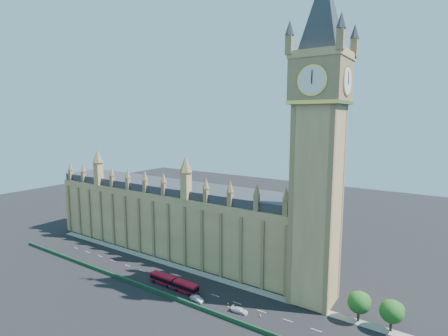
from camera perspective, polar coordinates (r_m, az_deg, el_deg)
The scene contains 15 objects.
ground at distance 121.32m, azimuth -6.32°, elevation -18.50°, with size 400.00×400.00×0.00m, color black.
palace_westminster at distance 147.20m, azimuth -8.38°, elevation -7.89°, with size 120.00×20.00×28.00m.
elizabeth_tower at distance 101.87m, azimuth 15.35°, elevation 8.00°, with size 20.59×20.59×105.00m.
bridge_parapet at distance 115.10m, azimuth -9.39°, elevation -19.78°, with size 160.00×0.60×1.20m, color #1E4C2D.
kerb_north at distance 127.95m, azimuth -3.46°, elevation -16.95°, with size 160.00×3.00×0.16m, color gray.
tree_east_near at distance 106.23m, azimuth 21.32°, elevation -19.71°, with size 6.00×6.00×8.50m.
tree_east_far at distance 105.16m, azimuth 25.86°, elevation -20.28°, with size 6.00×6.00×8.50m.
red_bus at distance 119.46m, azimuth -8.23°, elevation -18.07°, with size 18.99×3.38×3.22m.
car_grey at distance 118.83m, azimuth -7.99°, elevation -18.71°, with size 1.83×4.56×1.55m, color #42464A.
car_silver at distance 111.78m, azimuth -4.45°, elevation -20.51°, with size 1.60×4.58×1.51m, color #B5B6BD.
car_white at distance 106.11m, azimuth 2.54°, elevation -22.20°, with size 1.99×4.90×1.42m, color silver.
cone_a at distance 109.96m, azimuth 0.67°, elevation -21.25°, with size 0.51×0.51×0.67m.
cone_b at distance 108.38m, azimuth 0.71°, elevation -21.73°, with size 0.46×0.46×0.65m.
cone_c at distance 104.84m, azimuth 5.94°, elevation -22.86°, with size 0.61×0.61×0.74m.
cone_d at distance 108.23m, azimuth 1.57°, elevation -21.75°, with size 0.59×0.59×0.75m.
Camera 1 is at (70.36, -82.60, 54.28)m, focal length 28.00 mm.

